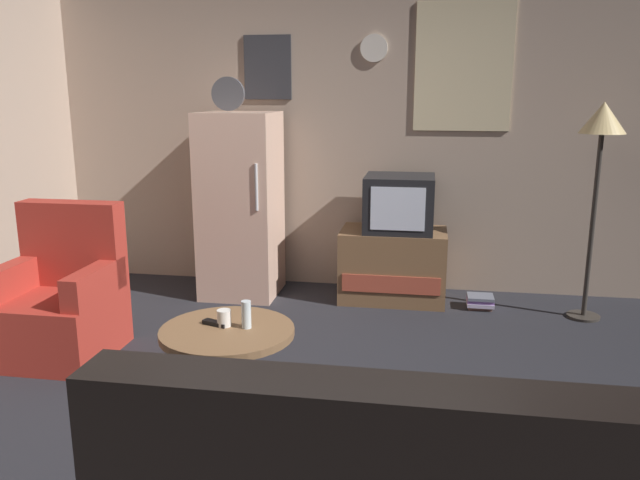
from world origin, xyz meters
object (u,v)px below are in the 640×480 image
Objects in this scene: crt_tv at (399,203)px; armchair at (61,302)px; tv_stand at (393,265)px; coffee_table at (228,366)px; remote_control at (215,323)px; wine_glass at (246,315)px; book_stack at (480,302)px; mug_ceramic_white at (224,318)px; fridge at (241,205)px; standing_lamp at (602,135)px.

armchair is (-2.08, -1.44, -0.46)m from crt_tv.
tv_stand is 2.08m from coffee_table.
tv_stand is 2.08m from remote_control.
crt_tv is at bearing 66.99° from coffee_table.
armchair is at bearing 159.17° from coffee_table.
wine_glass reaches higher than book_stack.
coffee_table is at bearing -113.01° from crt_tv.
mug_ceramic_white is 0.09× the size of armchair.
fridge is 2.46× the size of coffee_table.
mug_ceramic_white is 0.06m from remote_control.
mug_ceramic_white is (-2.25, -1.69, -0.89)m from standing_lamp.
wine_glass is at bearing -72.78° from fridge.
tv_stand is 1.81m from standing_lamp.
wine_glass is (-2.13, -1.69, -0.86)m from standing_lamp.
coffee_table is 0.26m from mug_ceramic_white.
fridge is 19.67× the size of mug_ceramic_white.
standing_lamp reaches higher than book_stack.
armchair is at bearing 161.57° from wine_glass.
remote_control is 0.73× the size of book_stack.
wine_glass is at bearing -127.73° from book_stack.
fridge is 1.29m from crt_tv.
wine_glass is at bearing -110.67° from crt_tv.
book_stack is (0.69, -0.12, -0.23)m from tv_stand.
remote_control is 0.16× the size of armchair.
coffee_table is at bearing -20.83° from armchair.
mug_ceramic_white is at bearing -114.01° from crt_tv.
tv_stand reaches higher than mug_ceramic_white.
standing_lamp is at bearing -3.22° from fridge.
armchair is (-0.80, -1.39, -0.42)m from fridge.
standing_lamp reaches higher than wine_glass.
standing_lamp is 17.67× the size of mug_ceramic_white.
book_stack is at bearing 69.56° from remote_control.
fridge reaches higher than book_stack.
remote_control is at bearing -131.32° from book_stack.
armchair reaches higher than tv_stand.
coffee_table is 8.00× the size of mug_ceramic_white.
standing_lamp is 10.60× the size of remote_control.
remote_control is at bearing -115.35° from crt_tv.
coffee_table is at bearing -129.30° from book_stack.
remote_control reaches higher than book_stack.
fridge is at bearing 176.78° from standing_lamp.
tv_stand is 5.60× the size of wine_glass.
armchair is at bearing -179.63° from remote_control.
coffee_table is 4.80× the size of wine_glass.
armchair is at bearing -144.85° from tv_stand.
crt_tv is 2.05m from wine_glass.
book_stack is (2.74, 1.32, -0.28)m from armchair.
tv_stand is 1.17× the size of coffee_table.
fridge reaches higher than wine_glass.
remote_control is 2.38m from book_stack.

